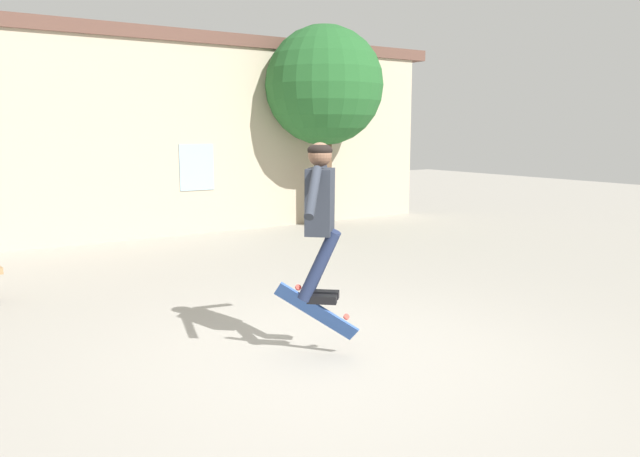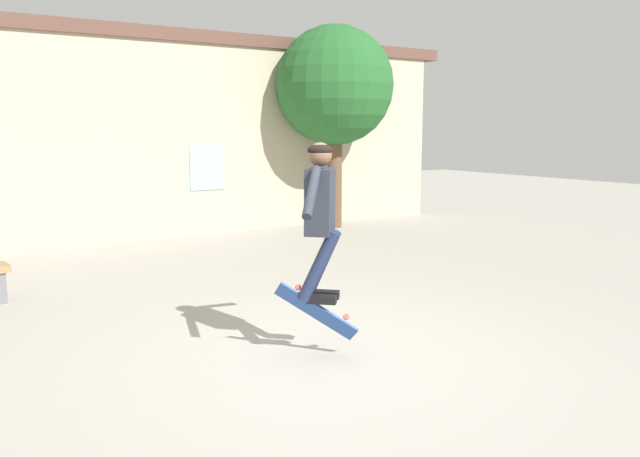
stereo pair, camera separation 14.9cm
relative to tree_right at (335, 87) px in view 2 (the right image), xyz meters
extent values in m
plane|color=#A39E93|center=(-4.26, -6.45, -2.92)|extent=(40.00, 40.00, 0.00)
cube|color=#B7A88E|center=(-4.26, 0.83, -1.08)|extent=(14.39, 0.40, 3.68)
cube|color=brown|center=(-4.26, 0.83, 0.88)|extent=(15.11, 0.52, 0.24)
cube|color=#99B7C6|center=(-2.58, 0.62, -1.60)|extent=(0.70, 0.02, 0.90)
cylinder|color=brown|center=(0.00, 0.00, -1.90)|extent=(0.32, 0.32, 2.03)
sphere|color=#235B28|center=(0.00, 0.00, 0.03)|extent=(2.44, 2.44, 2.44)
cube|color=#282D38|center=(-4.30, -6.36, -1.51)|extent=(0.39, 0.40, 0.58)
sphere|color=brown|center=(-4.30, -6.36, -1.10)|extent=(0.30, 0.30, 0.21)
ellipsoid|color=black|center=(-4.30, -6.36, -1.06)|extent=(0.31, 0.31, 0.12)
cylinder|color=#1E2847|center=(-4.25, -6.29, -2.07)|extent=(0.29, 0.38, 0.65)
cube|color=black|center=(-4.22, -6.31, -2.36)|extent=(0.26, 0.25, 0.07)
cylinder|color=#1E2847|center=(-4.36, -6.42, -2.07)|extent=(0.40, 0.27, 0.65)
cube|color=black|center=(-4.34, -6.44, -2.36)|extent=(0.26, 0.25, 0.07)
cylinder|color=#282D38|center=(-4.04, -6.07, -1.38)|extent=(0.39, 0.42, 0.41)
cylinder|color=#282D38|center=(-4.56, -6.65, -1.38)|extent=(0.39, 0.42, 0.41)
cube|color=#2D519E|center=(-4.35, -6.37, -2.49)|extent=(0.58, 0.57, 0.56)
cylinder|color=#DB3D33|center=(-4.15, -6.56, -2.53)|extent=(0.08, 0.06, 0.07)
cylinder|color=#DB3D33|center=(-4.14, -6.40, -2.67)|extent=(0.08, 0.06, 0.07)
cylinder|color=#DB3D33|center=(-4.49, -6.30, -2.26)|extent=(0.08, 0.06, 0.07)
cylinder|color=#DB3D33|center=(-4.48, -6.14, -2.41)|extent=(0.08, 0.06, 0.07)
camera|label=1|loc=(-7.29, -10.89, -0.89)|focal=35.00mm
camera|label=2|loc=(-7.17, -10.97, -0.89)|focal=35.00mm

